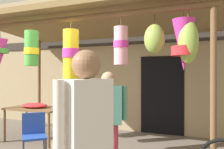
# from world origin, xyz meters

# --- Properties ---
(shop_facade) EXTENTS (11.52, 0.29, 3.97)m
(shop_facade) POSITION_xyz_m (0.01, 2.43, 1.98)
(shop_facade) COLOR #9E8966
(shop_facade) RESTS_ON ground_plane
(market_stall_canopy) EXTENTS (5.25, 2.42, 2.85)m
(market_stall_canopy) POSITION_xyz_m (0.42, 0.67, 2.47)
(market_stall_canopy) COLOR brown
(market_stall_canopy) RESTS_ON ground_plane
(display_table) EXTENTS (1.34, 0.79, 0.77)m
(display_table) POSITION_xyz_m (-1.10, 0.57, 0.69)
(display_table) COLOR brown
(display_table) RESTS_ON ground_plane
(flower_heap_on_table) EXTENTS (0.63, 0.44, 0.10)m
(flower_heap_on_table) POSITION_xyz_m (-1.11, 0.52, 0.82)
(flower_heap_on_table) COLOR red
(flower_heap_on_table) RESTS_ON display_table
(folding_chair) EXTENTS (0.57, 0.57, 0.84)m
(folding_chair) POSITION_xyz_m (-0.26, -0.47, 0.50)
(folding_chair) COLOR #2347A8
(folding_chair) RESTS_ON ground_plane
(wicker_basket_by_table) EXTENTS (0.54, 0.54, 0.21)m
(wicker_basket_by_table) POSITION_xyz_m (-0.04, 0.17, 0.10)
(wicker_basket_by_table) COLOR olive
(wicker_basket_by_table) RESTS_ON ground_plane
(vendor_in_orange) EXTENTS (0.35, 0.56, 1.74)m
(vendor_in_orange) POSITION_xyz_m (1.73, -2.15, 1.04)
(vendor_in_orange) COLOR #4C8E7A
(vendor_in_orange) RESTS_ON ground_plane
(customer_foreground) EXTENTS (0.55, 0.37, 1.58)m
(customer_foreground) POSITION_xyz_m (1.19, -0.49, 0.93)
(customer_foreground) COLOR #B23347
(customer_foreground) RESTS_ON ground_plane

